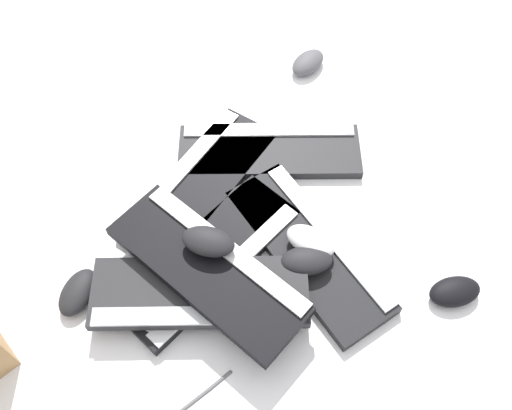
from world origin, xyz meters
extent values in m
plane|color=white|center=(0.00, 0.00, 0.00)|extent=(3.20, 3.20, 0.00)
cube|color=#232326|center=(0.18, 0.05, 0.01)|extent=(0.33, 0.46, 0.02)
cube|color=silver|center=(0.23, 0.07, 0.03)|extent=(0.22, 0.39, 0.01)
cube|color=black|center=(0.03, 0.15, 0.01)|extent=(0.46, 0.21, 0.02)
cube|color=#B2B5BA|center=(0.04, 0.21, 0.03)|extent=(0.42, 0.09, 0.01)
cube|color=black|center=(-0.14, 0.04, 0.01)|extent=(0.46, 0.27, 0.02)
cube|color=silver|center=(-0.15, -0.01, 0.03)|extent=(0.41, 0.16, 0.01)
cube|color=black|center=(-0.02, -0.14, 0.01)|extent=(0.35, 0.46, 0.02)
cube|color=#B2B5BA|center=(0.02, -0.17, 0.03)|extent=(0.24, 0.38, 0.01)
cube|color=#232326|center=(-0.23, 0.01, 0.04)|extent=(0.33, 0.46, 0.02)
cube|color=#B2B5BA|center=(-0.28, -0.01, 0.06)|extent=(0.22, 0.39, 0.01)
cube|color=black|center=(-0.19, 0.02, 0.07)|extent=(0.26, 0.46, 0.02)
cube|color=silver|center=(-0.13, 0.00, 0.09)|extent=(0.15, 0.41, 0.01)
ellipsoid|color=silver|center=(-0.02, -0.14, 0.05)|extent=(0.08, 0.12, 0.04)
ellipsoid|color=black|center=(-0.33, 0.25, 0.02)|extent=(0.12, 0.08, 0.04)
ellipsoid|color=#B7B7BC|center=(-0.23, 0.18, 0.02)|extent=(0.12, 0.08, 0.04)
ellipsoid|color=silver|center=(-0.29, 0.08, 0.02)|extent=(0.12, 0.09, 0.04)
ellipsoid|color=black|center=(-0.14, 0.03, 0.11)|extent=(0.08, 0.12, 0.04)
ellipsoid|color=black|center=(-0.07, -0.15, 0.05)|extent=(0.11, 0.13, 0.04)
ellipsoid|color=black|center=(0.01, -0.46, 0.02)|extent=(0.12, 0.13, 0.04)
ellipsoid|color=#4C4C51|center=(0.50, 0.08, 0.02)|extent=(0.12, 0.09, 0.04)
cylinder|color=#59595B|center=(-0.36, -0.10, 0.00)|extent=(0.05, 0.03, 0.01)
cylinder|color=#59595B|center=(-0.43, -0.06, 0.00)|extent=(0.11, 0.06, 0.01)
sphere|color=#59595B|center=(-0.33, -0.11, 0.00)|extent=(0.01, 0.01, 0.01)
sphere|color=#59595B|center=(-0.38, -0.09, 0.00)|extent=(0.01, 0.01, 0.01)
camera|label=1|loc=(-0.60, -0.29, 1.11)|focal=40.00mm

